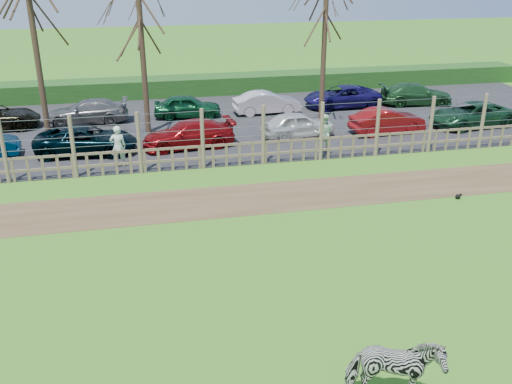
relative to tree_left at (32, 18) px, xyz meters
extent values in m
plane|color=#65A72A|center=(6.50, -12.50, -5.62)|extent=(120.00, 120.00, 0.00)
cube|color=brown|center=(6.50, -8.00, -5.61)|extent=(34.00, 2.80, 0.01)
cube|color=#232326|center=(6.50, 2.00, -5.60)|extent=(44.00, 13.00, 0.04)
cube|color=#1E4716|center=(6.50, 9.00, -5.07)|extent=(46.00, 2.00, 1.10)
cube|color=brown|center=(6.50, -4.50, -5.17)|extent=(30.00, 0.06, 0.10)
cube|color=brown|center=(6.50, -4.50, -4.67)|extent=(30.00, 0.06, 0.10)
cylinder|color=brown|center=(-1.00, -4.50, -4.37)|extent=(0.16, 0.16, 2.50)
cylinder|color=brown|center=(1.50, -4.50, -4.37)|extent=(0.16, 0.16, 2.50)
cylinder|color=brown|center=(4.00, -4.50, -4.37)|extent=(0.16, 0.16, 2.50)
cylinder|color=brown|center=(6.50, -4.50, -4.37)|extent=(0.16, 0.16, 2.50)
cylinder|color=brown|center=(9.00, -4.50, -4.37)|extent=(0.16, 0.16, 2.50)
cylinder|color=brown|center=(11.50, -4.50, -4.37)|extent=(0.16, 0.16, 2.50)
cylinder|color=brown|center=(14.00, -4.50, -4.37)|extent=(0.16, 0.16, 2.50)
cylinder|color=brown|center=(16.50, -4.50, -4.37)|extent=(0.16, 0.16, 2.50)
cylinder|color=brown|center=(19.00, -4.50, -4.37)|extent=(0.16, 0.16, 2.50)
cylinder|color=gray|center=(6.50, -4.50, -4.37)|extent=(30.00, 0.02, 0.02)
cylinder|color=gray|center=(6.50, -4.50, -3.97)|extent=(30.00, 0.02, 0.02)
cylinder|color=gray|center=(6.50, -4.50, -3.57)|extent=(30.00, 0.02, 0.02)
cylinder|color=gray|center=(6.50, -4.50, -3.22)|extent=(30.00, 0.02, 0.02)
cylinder|color=#3D2B1E|center=(0.00, 0.00, -1.87)|extent=(0.26, 0.26, 7.50)
cylinder|color=#3D2B1E|center=(4.50, 1.00, -2.37)|extent=(0.26, 0.26, 6.50)
cylinder|color=#3D2B1E|center=(13.50, 1.50, -2.12)|extent=(0.26, 0.26, 7.00)
imported|color=gray|center=(8.35, -18.44, -4.86)|extent=(1.94, 1.24, 1.51)
imported|color=silver|center=(3.15, -3.64, -4.71)|extent=(0.64, 0.43, 1.72)
imported|color=#BFECB7|center=(11.87, -3.68, -4.71)|extent=(0.99, 0.87, 1.72)
sphere|color=black|center=(14.98, -9.58, -5.53)|extent=(0.18, 0.18, 0.18)
sphere|color=black|center=(15.09, -9.58, -5.46)|extent=(0.09, 0.09, 0.09)
imported|color=black|center=(1.76, -1.65, -4.98)|extent=(4.48, 2.38, 1.20)
imported|color=maroon|center=(6.20, -1.68, -4.98)|extent=(4.29, 2.11, 1.20)
imported|color=silver|center=(11.46, -1.17, -4.98)|extent=(3.67, 1.85, 1.20)
imported|color=maroon|center=(15.87, -1.48, -4.98)|extent=(3.74, 1.59, 1.20)
imported|color=#194125|center=(20.50, -1.29, -4.98)|extent=(4.53, 2.51, 1.20)
imported|color=#61605E|center=(1.53, 3.42, -4.98)|extent=(4.18, 1.80, 1.20)
imported|color=#0D4323|center=(6.68, 3.47, -4.98)|extent=(3.64, 1.75, 1.20)
imported|color=silver|center=(10.99, 3.34, -4.98)|extent=(3.70, 1.46, 1.20)
imported|color=#18124F|center=(15.51, 3.84, -4.98)|extent=(4.35, 2.06, 1.20)
imported|color=#245528|center=(19.92, 3.51, -4.98)|extent=(4.32, 2.23, 1.20)
camera|label=1|loc=(3.95, -26.36, 2.46)|focal=40.00mm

